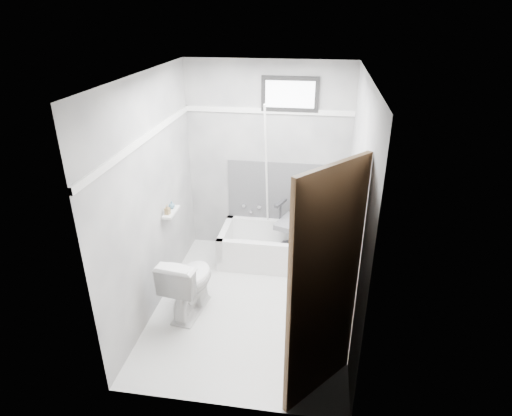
% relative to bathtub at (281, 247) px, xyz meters
% --- Properties ---
extents(floor, '(2.60, 2.60, 0.00)m').
position_rel_bathtub_xyz_m(floor, '(-0.23, -0.93, -0.21)').
color(floor, white).
rests_on(floor, ground).
extents(ceiling, '(2.60, 2.60, 0.00)m').
position_rel_bathtub_xyz_m(ceiling, '(-0.23, -0.93, 2.19)').
color(ceiling, silver).
rests_on(ceiling, floor).
extents(wall_back, '(2.00, 0.02, 2.40)m').
position_rel_bathtub_xyz_m(wall_back, '(-0.23, 0.37, 0.99)').
color(wall_back, slate).
rests_on(wall_back, floor).
extents(wall_front, '(2.00, 0.02, 2.40)m').
position_rel_bathtub_xyz_m(wall_front, '(-0.23, -2.23, 0.99)').
color(wall_front, slate).
rests_on(wall_front, floor).
extents(wall_left, '(0.02, 2.60, 2.40)m').
position_rel_bathtub_xyz_m(wall_left, '(-1.23, -0.93, 0.99)').
color(wall_left, slate).
rests_on(wall_left, floor).
extents(wall_right, '(0.02, 2.60, 2.40)m').
position_rel_bathtub_xyz_m(wall_right, '(0.77, -0.93, 0.99)').
color(wall_right, slate).
rests_on(wall_right, floor).
extents(bathtub, '(1.50, 0.70, 0.42)m').
position_rel_bathtub_xyz_m(bathtub, '(0.00, 0.00, 0.00)').
color(bathtub, white).
rests_on(bathtub, floor).
extents(office_chair, '(0.69, 0.69, 0.93)m').
position_rel_bathtub_xyz_m(office_chair, '(0.19, 0.05, 0.37)').
color(office_chair, slate).
rests_on(office_chair, bathtub).
extents(toilet, '(0.49, 0.76, 0.70)m').
position_rel_bathtub_xyz_m(toilet, '(-0.85, -1.10, 0.14)').
color(toilet, white).
rests_on(toilet, floor).
extents(door, '(0.78, 0.78, 2.00)m').
position_rel_bathtub_xyz_m(door, '(0.75, -2.21, 0.79)').
color(door, brown).
rests_on(door, floor).
extents(window, '(0.66, 0.04, 0.40)m').
position_rel_bathtub_xyz_m(window, '(0.02, 0.36, 1.81)').
color(window, black).
rests_on(window, wall_back).
extents(backerboard, '(1.50, 0.02, 0.78)m').
position_rel_bathtub_xyz_m(backerboard, '(0.02, 0.36, 0.59)').
color(backerboard, '#4C4C4F').
rests_on(backerboard, wall_back).
extents(trim_back, '(2.00, 0.02, 0.06)m').
position_rel_bathtub_xyz_m(trim_back, '(-0.23, 0.36, 1.61)').
color(trim_back, white).
rests_on(trim_back, wall_back).
extents(trim_left, '(0.02, 2.60, 0.06)m').
position_rel_bathtub_xyz_m(trim_left, '(-1.22, -0.93, 1.61)').
color(trim_left, white).
rests_on(trim_left, wall_left).
extents(pole, '(0.02, 0.51, 1.89)m').
position_rel_bathtub_xyz_m(pole, '(-0.21, 0.13, 0.84)').
color(pole, white).
rests_on(pole, bathtub).
extents(shelf, '(0.10, 0.32, 0.02)m').
position_rel_bathtub_xyz_m(shelf, '(-1.16, -0.61, 0.69)').
color(shelf, silver).
rests_on(shelf, wall_left).
extents(soap_bottle_a, '(0.06, 0.06, 0.11)m').
position_rel_bathtub_xyz_m(soap_bottle_a, '(-1.17, -0.69, 0.76)').
color(soap_bottle_a, olive).
rests_on(soap_bottle_a, shelf).
extents(soap_bottle_b, '(0.08, 0.08, 0.08)m').
position_rel_bathtub_xyz_m(soap_bottle_b, '(-1.17, -0.55, 0.75)').
color(soap_bottle_b, slate).
rests_on(soap_bottle_b, shelf).
extents(faucet, '(0.26, 0.10, 0.16)m').
position_rel_bathtub_xyz_m(faucet, '(-0.43, 0.34, 0.34)').
color(faucet, silver).
rests_on(faucet, wall_back).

